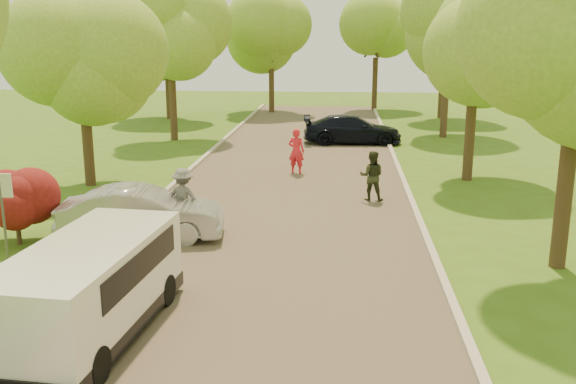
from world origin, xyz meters
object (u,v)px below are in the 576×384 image
(street_sign, at_px, (2,200))
(longboard, at_px, (185,228))
(minivan, at_px, (91,288))
(silver_sedan, at_px, (142,214))
(skateboarder, at_px, (183,198))
(person_olive, at_px, (372,176))
(dark_sedan, at_px, (352,129))
(person_striped, at_px, (296,151))

(street_sign, bearing_deg, longboard, 40.79)
(minivan, distance_m, silver_sedan, 5.49)
(skateboarder, height_order, person_olive, skateboarder)
(street_sign, bearing_deg, dark_sedan, 65.38)
(dark_sedan, bearing_deg, street_sign, 152.04)
(longboard, relative_size, person_striped, 0.50)
(silver_sedan, xyz_separation_m, skateboarder, (0.91, 0.78, 0.24))
(skateboarder, xyz_separation_m, person_striped, (2.48, 7.61, -0.06))
(street_sign, xyz_separation_m, dark_sedan, (8.10, 17.68, -0.88))
(person_striped, distance_m, person_olive, 4.71)
(person_olive, bearing_deg, skateboarder, 39.99)
(longboard, xyz_separation_m, skateboarder, (0.00, -0.00, 0.83))
(skateboarder, bearing_deg, silver_sedan, 48.16)
(minivan, distance_m, skateboarder, 6.20)
(skateboarder, height_order, person_striped, skateboarder)
(street_sign, xyz_separation_m, person_striped, (5.90, 10.55, -0.70))
(street_sign, xyz_separation_m, minivan, (3.30, -3.25, -0.66))
(minivan, bearing_deg, dark_sedan, 81.82)
(silver_sedan, distance_m, longboard, 1.34)
(minivan, bearing_deg, silver_sedan, 103.15)
(longboard, distance_m, person_striped, 8.04)
(minivan, relative_size, person_olive, 2.94)
(skateboarder, xyz_separation_m, person_olive, (5.17, 3.74, -0.12))
(street_sign, bearing_deg, person_striped, 60.81)
(silver_sedan, distance_m, person_striped, 9.05)
(silver_sedan, height_order, dark_sedan, silver_sedan)
(street_sign, distance_m, skateboarder, 4.56)
(minivan, height_order, silver_sedan, minivan)
(person_striped, bearing_deg, dark_sedan, -91.66)
(street_sign, distance_m, minivan, 4.68)
(street_sign, bearing_deg, silver_sedan, 40.94)
(street_sign, xyz_separation_m, skateboarder, (3.41, 2.95, -0.64))
(minivan, height_order, person_olive, minivan)
(skateboarder, bearing_deg, minivan, 96.76)
(silver_sedan, distance_m, dark_sedan, 16.49)
(minivan, xyz_separation_m, skateboarder, (0.11, 6.20, 0.02))
(minivan, xyz_separation_m, silver_sedan, (-0.80, 5.42, -0.21))
(person_striped, bearing_deg, minivan, 94.90)
(street_sign, xyz_separation_m, longboard, (3.41, 2.95, -1.47))
(silver_sedan, height_order, person_striped, person_striped)
(person_striped, relative_size, person_olive, 1.08)
(person_striped, bearing_deg, longboard, 87.47)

